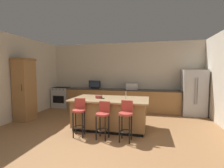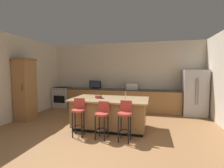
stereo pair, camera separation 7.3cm
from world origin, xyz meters
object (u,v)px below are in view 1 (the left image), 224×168
kitchen_island (110,113)px  cabinet_tower (24,88)px  bar_stool_left (79,114)px  microwave (132,86)px  cell_phone (99,97)px  range_oven (62,97)px  bar_stool_center (103,117)px  tv_monitor (95,85)px  bar_stool_right (126,117)px  fruit_bowl (99,97)px  tv_remote (103,98)px  refrigerator (193,92)px

kitchen_island → cabinet_tower: size_ratio=1.05×
kitchen_island → bar_stool_left: (-0.66, -0.76, 0.13)m
microwave → cell_phone: (-0.81, -2.16, -0.16)m
microwave → cell_phone: microwave is taller
kitchen_island → range_oven: size_ratio=2.38×
range_oven → bar_stool_center: 4.24m
tv_monitor → bar_stool_right: size_ratio=0.54×
cabinet_tower → bar_stool_left: 2.62m
cabinet_tower → fruit_bowl: 2.74m
tv_remote → microwave: bearing=31.4°
range_oven → cell_phone: bearing=-40.4°
fruit_bowl → cell_phone: bearing=108.6°
refrigerator → tv_monitor: (-4.08, 0.02, 0.21)m
microwave → bar_stool_right: 3.11m
bar_stool_center → bar_stool_right: size_ratio=0.95×
bar_stool_left → microwave: bearing=60.4°
bar_stool_center → bar_stool_left: bearing=-176.1°
cabinet_tower → fruit_bowl: bearing=-2.7°
bar_stool_center → fruit_bowl: bearing=120.6°
cabinet_tower → bar_stool_center: bearing=-16.0°
range_oven → bar_stool_left: size_ratio=0.96×
fruit_bowl → tv_remote: bearing=-18.2°
kitchen_island → cell_phone: size_ratio=15.03×
kitchen_island → tv_monitor: bearing=119.5°
refrigerator → bar_stool_center: refrigerator is taller
range_oven → cell_phone: 3.35m
cabinet_tower → tv_remote: 2.88m
range_oven → tv_monitor: 1.78m
refrigerator → tv_remote: size_ratio=10.43×
microwave → cell_phone: size_ratio=3.20×
bar_stool_right → kitchen_island: bearing=131.2°
tv_monitor → bar_stool_right: (1.85, -3.02, -0.50)m
bar_stool_center → bar_stool_right: bearing=4.8°
refrigerator → kitchen_island: bearing=-141.9°
bar_stool_right → bar_stool_center: bearing=-176.4°
range_oven → bar_stool_center: (2.93, -3.06, 0.09)m
cabinet_tower → bar_stool_right: cabinet_tower is taller
tv_monitor → bar_stool_left: 3.09m
cell_phone → kitchen_island: bearing=4.7°
microwave → range_oven: bearing=-180.0°
refrigerator → bar_stool_right: 3.75m
range_oven → tv_monitor: tv_monitor is taller
tv_monitor → cell_phone: size_ratio=3.57×
kitchen_island → cell_phone: (-0.40, 0.12, 0.45)m
tv_monitor → cell_phone: 2.28m
cabinet_tower → bar_stool_right: 3.81m
bar_stool_left → cell_phone: 0.97m
kitchen_island → tv_monitor: 2.64m
range_oven → bar_stool_center: bearing=-46.2°
bar_stool_right → cabinet_tower: bearing=170.8°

